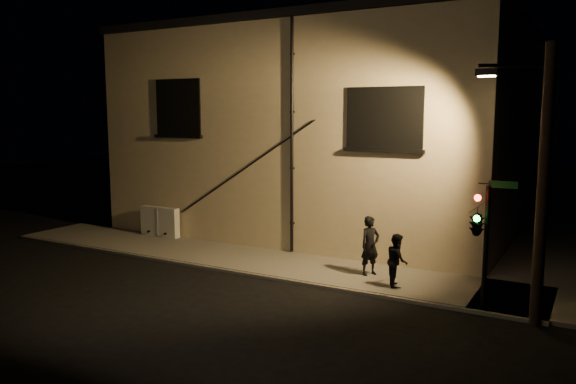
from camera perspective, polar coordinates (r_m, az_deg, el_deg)
The scene contains 8 objects.
ground at distance 17.31m, azimuth 0.93°, elevation -9.27°, with size 90.00×90.00×0.00m, color black.
sidewalk at distance 20.70m, azimuth 9.77°, elevation -6.35°, with size 21.00×16.00×0.12m.
building at distance 25.95m, azimuth 4.59°, elevation 6.30°, with size 16.20×12.23×8.80m.
utility_cabinet at distance 23.78m, azimuth -12.88°, elevation -2.94°, with size 1.84×0.31×1.21m, color silver.
pedestrian_a at distance 17.76m, azimuth 8.33°, elevation -5.42°, with size 0.68×0.44×1.85m, color black.
pedestrian_b at distance 16.75m, azimuth 11.02°, elevation -6.81°, with size 0.76×0.59×1.56m, color black.
traffic_signal at distance 15.24m, azimuth 18.73°, elevation -2.94°, with size 1.14×1.93×3.32m.
streetlamp_pole at distance 14.66m, azimuth 24.14°, elevation 1.40°, with size 2.02×1.38×6.76m.
Camera 1 is at (7.85, -14.56, 5.10)m, focal length 35.00 mm.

